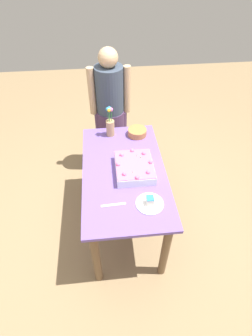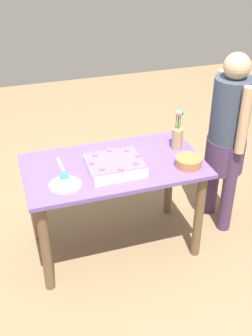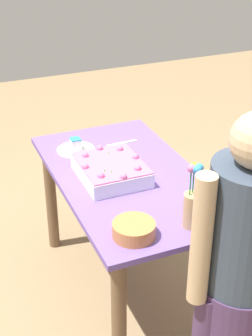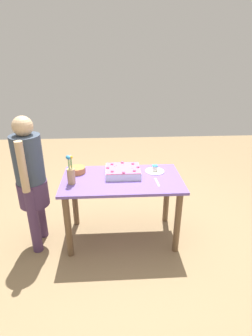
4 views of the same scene
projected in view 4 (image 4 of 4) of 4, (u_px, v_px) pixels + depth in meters
name	position (u px, v px, depth m)	size (l,w,h in m)	color
ground_plane	(122.00, 236.00, 3.18)	(8.00, 8.00, 0.00)	#8D7450
dining_table	(122.00, 190.00, 2.92)	(1.31, 0.73, 0.77)	#6B50A2
sheet_cake	(123.00, 171.00, 2.93)	(0.38, 0.32, 0.11)	white
serving_plate_with_slice	(155.00, 170.00, 3.03)	(0.22, 0.22, 0.08)	white
cake_knife	(157.00, 182.00, 2.78)	(0.19, 0.02, 0.00)	silver
flower_vase	(71.00, 173.00, 2.71)	(0.08, 0.08, 0.32)	tan
fruit_bowl	(77.00, 170.00, 2.99)	(0.19, 0.19, 0.07)	#BF763F
person_standing	(31.00, 177.00, 2.73)	(0.31, 0.45, 1.49)	#4A3257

